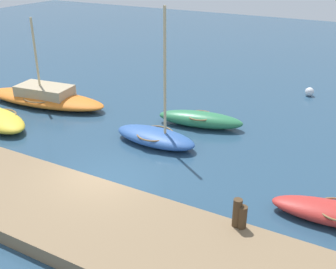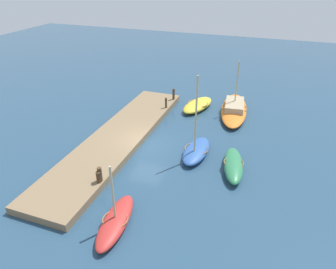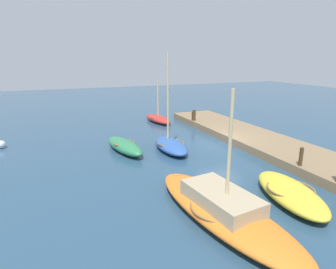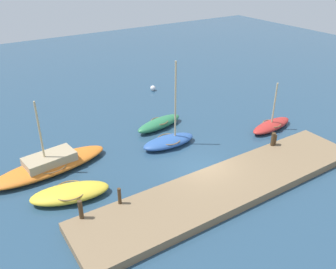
{
  "view_description": "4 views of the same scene",
  "coord_description": "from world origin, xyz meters",
  "views": [
    {
      "loc": [
        8.47,
        -10.41,
        8.06
      ],
      "look_at": [
        1.26,
        2.59,
        1.23
      ],
      "focal_mm": 43.98,
      "sensor_mm": 36.0,
      "label": 1
    },
    {
      "loc": [
        18.03,
        8.19,
        11.93
      ],
      "look_at": [
        -0.08,
        1.65,
        1.24
      ],
      "focal_mm": 33.08,
      "sensor_mm": 36.0,
      "label": 2
    },
    {
      "loc": [
        -15.61,
        10.35,
        5.64
      ],
      "look_at": [
        -0.11,
        3.99,
        1.09
      ],
      "focal_mm": 30.05,
      "sensor_mm": 36.0,
      "label": 3
    },
    {
      "loc": [
        -11.95,
        -14.5,
        12.34
      ],
      "look_at": [
        0.01,
        3.98,
        0.78
      ],
      "focal_mm": 38.1,
      "sensor_mm": 36.0,
      "label": 4
    }
  ],
  "objects": [
    {
      "name": "ground_plane",
      "position": [
        0.0,
        0.0,
        0.0
      ],
      "size": [
        84.0,
        84.0,
        0.0
      ],
      "primitive_type": "plane",
      "color": "navy"
    },
    {
      "name": "dock_platform",
      "position": [
        0.0,
        -2.37,
        0.24
      ],
      "size": [
        18.38,
        3.85,
        0.49
      ],
      "primitive_type": "cube",
      "color": "#846B4C",
      "rests_on": "ground_plane"
    },
    {
      "name": "rowboat_green",
      "position": [
        0.86,
        6.53,
        0.38
      ],
      "size": [
        4.34,
        2.03,
        0.75
      ],
      "rotation": [
        0.0,
        0.0,
        0.2
      ],
      "color": "#2D7A4C",
      "rests_on": "ground_plane"
    },
    {
      "name": "rowboat_blue",
      "position": [
        -0.05,
        3.78,
        0.39
      ],
      "size": [
        3.96,
        1.72,
        6.0
      ],
      "rotation": [
        0.0,
        0.0,
        -0.03
      ],
      "color": "#2D569E",
      "rests_on": "ground_plane"
    },
    {
      "name": "sailboat_orange",
      "position": [
        -7.96,
        5.13,
        0.44
      ],
      "size": [
        7.64,
        3.1,
        4.73
      ],
      "rotation": [
        0.0,
        0.0,
        0.12
      ],
      "color": "orange",
      "rests_on": "ground_plane"
    },
    {
      "name": "mooring_post_mid_east",
      "position": [
        5.4,
        -0.69,
        0.94
      ],
      "size": [
        0.27,
        0.27,
        0.92
      ],
      "primitive_type": "cylinder",
      "color": "#47331E",
      "rests_on": "dock_platform"
    },
    {
      "name": "mooring_post_east",
      "position": [
        5.56,
        -0.69,
        0.85
      ],
      "size": [
        0.27,
        0.27,
        0.72
      ],
      "primitive_type": "cylinder",
      "color": "#47331E",
      "rests_on": "dock_platform"
    },
    {
      "name": "marker_buoy",
      "position": [
        4.59,
        13.75,
        0.26
      ],
      "size": [
        0.51,
        0.51,
        0.51
      ],
      "primitive_type": "sphere",
      "color": "silver",
      "rests_on": "ground_plane"
    }
  ]
}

